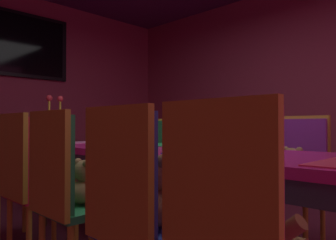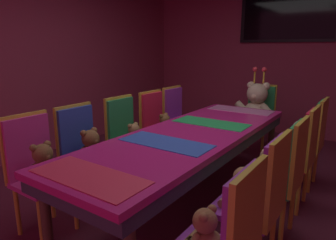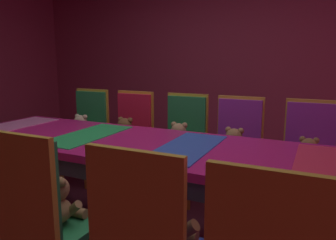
{
  "view_description": "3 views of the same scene",
  "coord_description": "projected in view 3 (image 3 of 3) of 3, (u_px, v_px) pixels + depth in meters",
  "views": [
    {
      "loc": [
        -1.73,
        -1.64,
        0.91
      ],
      "look_at": [
        0.21,
        0.28,
        0.95
      ],
      "focal_mm": 35.44,
      "sensor_mm": 36.0,
      "label": 1
    },
    {
      "loc": [
        1.36,
        -2.35,
        1.5
      ],
      "look_at": [
        -0.18,
        -0.11,
        0.85
      ],
      "focal_mm": 32.45,
      "sensor_mm": 36.0,
      "label": 2
    },
    {
      "loc": [
        -1.89,
        -1.16,
        1.3
      ],
      "look_at": [
        0.17,
        -0.18,
        0.87
      ],
      "focal_mm": 34.55,
      "sensor_mm": 36.0,
      "label": 3
    }
  ],
  "objects": [
    {
      "name": "chair_right_1",
      "position": [
        237.0,
        141.0,
        2.84
      ],
      "size": [
        0.42,
        0.41,
        0.98
      ],
      "rotation": [
        0.0,
        0.0,
        3.14
      ],
      "color": "purple",
      "rests_on": "ground_plane"
    },
    {
      "name": "chair_left_2",
      "position": [
        37.0,
        209.0,
        1.55
      ],
      "size": [
        0.42,
        0.41,
        0.98
      ],
      "color": "#268C4C",
      "rests_on": "ground_plane"
    },
    {
      "name": "teddy_left_1",
      "position": [
        161.0,
        222.0,
        1.42
      ],
      "size": [
        0.27,
        0.34,
        0.32
      ],
      "color": "brown",
      "rests_on": "chair_left_1"
    },
    {
      "name": "teddy_right_4",
      "position": [
        80.0,
        129.0,
        3.41
      ],
      "size": [
        0.23,
        0.29,
        0.28
      ],
      "rotation": [
        0.0,
        0.0,
        3.14
      ],
      "color": "beige",
      "rests_on": "chair_right_4"
    },
    {
      "name": "teddy_right_0",
      "position": [
        308.0,
        156.0,
        2.49
      ],
      "size": [
        0.21,
        0.27,
        0.26
      ],
      "rotation": [
        0.0,
        0.0,
        3.14
      ],
      "color": "olive",
      "rests_on": "chair_right_0"
    },
    {
      "name": "chair_right_0",
      "position": [
        309.0,
        148.0,
        2.61
      ],
      "size": [
        0.42,
        0.41,
        0.98
      ],
      "rotation": [
        0.0,
        0.0,
        3.14
      ],
      "color": "purple",
      "rests_on": "ground_plane"
    },
    {
      "name": "chair_right_3",
      "position": [
        132.0,
        130.0,
        3.3
      ],
      "size": [
        0.42,
        0.41,
        0.98
      ],
      "rotation": [
        0.0,
        0.0,
        3.14
      ],
      "color": "red",
      "rests_on": "ground_plane"
    },
    {
      "name": "wall_right",
      "position": [
        231.0,
        52.0,
        4.46
      ],
      "size": [
        0.12,
        6.4,
        2.8
      ],
      "primitive_type": "cube",
      "color": "#99334C",
      "rests_on": "ground_plane"
    },
    {
      "name": "teddy_left_2",
      "position": [
        58.0,
        203.0,
        1.68
      ],
      "size": [
        0.21,
        0.27,
        0.26
      ],
      "color": "#9E7247",
      "rests_on": "chair_left_2"
    },
    {
      "name": "teddy_right_1",
      "position": [
        233.0,
        147.0,
        2.71
      ],
      "size": [
        0.23,
        0.3,
        0.29
      ],
      "rotation": [
        0.0,
        0.0,
        3.14
      ],
      "color": "#9E7247",
      "rests_on": "chair_right_1"
    },
    {
      "name": "chair_left_1",
      "position": [
        145.0,
        239.0,
        1.29
      ],
      "size": [
        0.42,
        0.41,
        0.98
      ],
      "color": "#2D47B2",
      "rests_on": "ground_plane"
    },
    {
      "name": "chair_right_2",
      "position": [
        184.0,
        135.0,
        3.06
      ],
      "size": [
        0.42,
        0.41,
        0.98
      ],
      "rotation": [
        0.0,
        0.0,
        3.14
      ],
      "color": "#268C4C",
      "rests_on": "ground_plane"
    },
    {
      "name": "banquet_table",
      "position": [
        134.0,
        152.0,
        2.29
      ],
      "size": [
        0.9,
        2.87,
        0.75
      ],
      "color": "#C61E72",
      "rests_on": "ground_plane"
    },
    {
      "name": "teddy_right_2",
      "position": [
        178.0,
        140.0,
        2.94
      ],
      "size": [
        0.23,
        0.3,
        0.28
      ],
      "rotation": [
        0.0,
        0.0,
        3.14
      ],
      "color": "tan",
      "rests_on": "chair_right_2"
    },
    {
      "name": "chair_right_4",
      "position": [
        89.0,
        125.0,
        3.53
      ],
      "size": [
        0.42,
        0.41,
        0.98
      ],
      "rotation": [
        0.0,
        0.0,
        3.14
      ],
      "color": "#268C4C",
      "rests_on": "ground_plane"
    },
    {
      "name": "ground_plane",
      "position": [
        136.0,
        237.0,
        2.41
      ],
      "size": [
        7.9,
        7.9,
        0.0
      ],
      "primitive_type": "plane",
      "color": "#591E33"
    },
    {
      "name": "teddy_right_3",
      "position": [
        125.0,
        134.0,
        3.18
      ],
      "size": [
        0.24,
        0.3,
        0.29
      ],
      "rotation": [
        0.0,
        0.0,
        3.14
      ],
      "color": "brown",
      "rests_on": "chair_right_3"
    }
  ]
}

